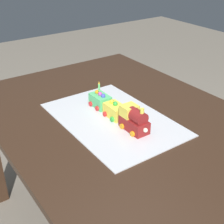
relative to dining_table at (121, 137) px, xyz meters
name	(u,v)px	position (x,y,z in m)	size (l,w,h in m)	color
dining_table	(121,137)	(0.00, 0.00, 0.00)	(1.40, 1.00, 0.74)	#382316
cake_board	(112,119)	(0.00, 0.05, 0.11)	(0.60, 0.40, 0.00)	silver
cake_locomotive	(134,119)	(-0.12, 0.03, 0.16)	(0.14, 0.08, 0.12)	maroon
cake_car_tanker_lemon	(115,111)	(0.01, 0.03, 0.14)	(0.10, 0.08, 0.07)	#F4E04C
cake_car_caboose_mint_green	(100,100)	(0.13, 0.03, 0.14)	(0.10, 0.08, 0.07)	#59CC7A
birthday_candle	(99,87)	(0.13, 0.03, 0.21)	(0.01, 0.01, 0.05)	#66D872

